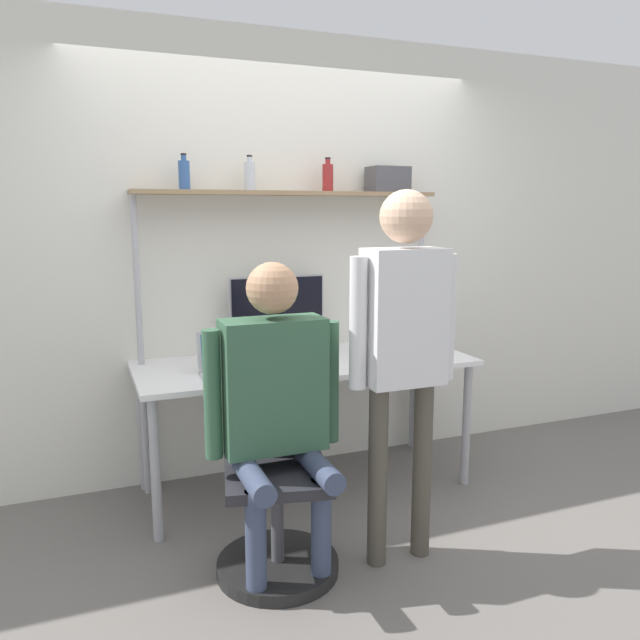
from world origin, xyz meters
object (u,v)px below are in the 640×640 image
object	(u,v)px
monitor	(278,310)
office_chair	(276,508)
cell_phone	(285,367)
bottle_red	(328,177)
laptop	(231,362)
person_seated	(276,394)
storage_box	(388,179)
bottle_blue	(184,174)
person_standing	(404,330)
bottle_clear	(250,176)

from	to	relation	value
monitor	office_chair	size ratio (longest dim) A/B	0.63
cell_phone	bottle_red	bearing A→B (deg)	43.26
laptop	cell_phone	bearing A→B (deg)	-1.59
laptop	person_seated	world-z (taller)	person_seated
laptop	bottle_red	bearing A→B (deg)	27.84
laptop	bottle_red	xyz separation A→B (m)	(0.71, 0.38, 1.00)
person_seated	storage_box	world-z (taller)	storage_box
cell_phone	bottle_blue	world-z (taller)	bottle_blue
person_seated	bottle_red	distance (m)	1.60
laptop	office_chair	distance (m)	0.85
person_seated	cell_phone	bearing A→B (deg)	68.58
office_chair	bottle_blue	world-z (taller)	bottle_blue
monitor	bottle_blue	xyz separation A→B (m)	(-0.54, -0.01, 0.80)
laptop	storage_box	world-z (taller)	storage_box
cell_phone	person_standing	xyz separation A→B (m)	(0.31, -0.78, 0.33)
monitor	bottle_red	world-z (taller)	bottle_red
person_standing	office_chair	bearing A→B (deg)	166.35
person_seated	person_standing	bearing A→B (deg)	-9.34
storage_box	office_chair	bearing A→B (deg)	-136.43
person_seated	bottle_clear	size ratio (longest dim) A/B	7.11
office_chair	person_standing	xyz separation A→B (m)	(0.57, -0.14, 0.82)
bottle_red	cell_phone	bearing A→B (deg)	-136.74
person_seated	person_standing	size ratio (longest dim) A/B	0.82
bottle_red	monitor	bearing A→B (deg)	178.13
monitor	office_chair	xyz separation A→B (m)	(-0.34, -1.03, -0.75)
monitor	bottle_clear	distance (m)	0.81
monitor	laptop	size ratio (longest dim) A/B	1.75
cell_phone	bottle_red	world-z (taller)	bottle_red
office_chair	person_standing	bearing A→B (deg)	-13.65
monitor	storage_box	bearing A→B (deg)	-0.83
bottle_clear	storage_box	distance (m)	0.89
laptop	bottle_blue	bearing A→B (deg)	111.97
monitor	person_standing	bearing A→B (deg)	-79.16
cell_phone	office_chair	size ratio (longest dim) A/B	0.16
bottle_blue	storage_box	world-z (taller)	bottle_blue
bottle_clear	bottle_red	xyz separation A→B (m)	(0.49, 0.00, 0.00)
monitor	person_standing	size ratio (longest dim) A/B	0.34
person_standing	bottle_clear	size ratio (longest dim) A/B	8.65
monitor	cell_phone	bearing A→B (deg)	-101.90
bottle_clear	bottle_red	size ratio (longest dim) A/B	0.99
cell_phone	person_standing	world-z (taller)	person_standing
monitor	bottle_red	bearing A→B (deg)	-1.87
person_seated	bottle_blue	xyz separation A→B (m)	(-0.19, 1.06, 0.99)
bottle_blue	bottle_red	xyz separation A→B (m)	(0.86, 0.00, 0.00)
monitor	bottle_blue	world-z (taller)	bottle_blue
monitor	bottle_blue	distance (m)	0.96
laptop	person_standing	bearing A→B (deg)	-52.10
cell_phone	storage_box	size ratio (longest dim) A/B	0.61
monitor	office_chair	bearing A→B (deg)	-108.30
monitor	office_chair	distance (m)	1.32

